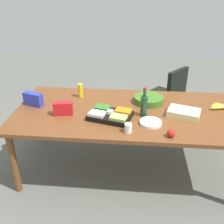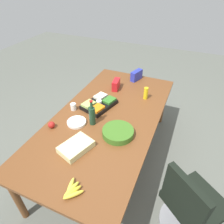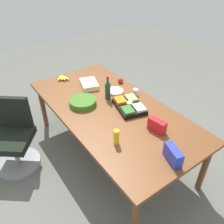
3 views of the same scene
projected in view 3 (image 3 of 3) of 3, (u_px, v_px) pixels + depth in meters
The scene contains 14 objects.
ground_plane at pixel (110, 151), 3.24m from camera, with size 10.00×10.00×0.00m, color #5F635A.
conference_table at pixel (110, 111), 2.84m from camera, with size 2.40×1.20×0.76m.
office_chair at pixel (14, 142), 2.88m from camera, with size 0.67×0.67×0.92m.
apple_red at pixel (121, 81), 3.30m from camera, with size 0.08×0.08×0.08m, color #B11F1B.
veggie_tray at pixel (129, 106), 2.77m from camera, with size 0.48×0.40×0.09m.
mustard_bottle at pixel (116, 137), 2.23m from camera, with size 0.06×0.06×0.17m, color yellow.
paper_cup at pixel (136, 92), 3.02m from camera, with size 0.07×0.07×0.09m, color white.
paper_plate_stack at pixel (115, 91), 3.09m from camera, with size 0.22×0.22×0.03m, color white.
wine_bottle at pixel (108, 90), 2.91m from camera, with size 0.08×0.08×0.32m.
sheet_cake at pixel (89, 84), 3.22m from camera, with size 0.32×0.22×0.07m, color beige.
salad_bowl at pixel (83, 102), 2.84m from camera, with size 0.34×0.34×0.07m, color #3D6E21.
chip_bag_red at pixel (157, 125), 2.40m from camera, with size 0.20×0.08×0.14m, color red.
banana_bunch at pixel (63, 78), 3.40m from camera, with size 0.21×0.17×0.04m.
chip_bag_blue at pixel (173, 155), 2.05m from camera, with size 0.22×0.08×0.15m, color #2A36B3.
Camera 3 is at (1.90, -1.32, 2.34)m, focal length 36.33 mm.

